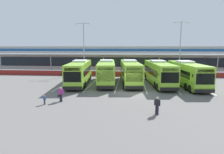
% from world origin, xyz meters
% --- Properties ---
extents(ground_plane, '(200.00, 200.00, 0.00)m').
position_xyz_m(ground_plane, '(0.00, 0.00, 0.00)').
color(ground_plane, '#605E5B').
extents(terminal_building, '(70.00, 13.00, 6.00)m').
position_xyz_m(terminal_building, '(-0.00, 26.91, 3.01)').
color(terminal_building, silver).
rests_on(terminal_building, ground).
extents(red_barrier_wall, '(60.00, 0.40, 1.10)m').
position_xyz_m(red_barrier_wall, '(0.00, 14.50, 0.56)').
color(red_barrier_wall, maroon).
rests_on(red_barrier_wall, ground).
extents(coach_bus_leftmost, '(3.90, 12.34, 3.78)m').
position_xyz_m(coach_bus_leftmost, '(-8.22, 5.63, 1.79)').
color(coach_bus_leftmost, '#8CC633').
rests_on(coach_bus_leftmost, ground).
extents(coach_bus_left_centre, '(3.90, 12.34, 3.78)m').
position_xyz_m(coach_bus_left_centre, '(-3.97, 6.58, 1.79)').
color(coach_bus_left_centre, '#8CC633').
rests_on(coach_bus_left_centre, ground).
extents(coach_bus_centre, '(3.90, 12.34, 3.78)m').
position_xyz_m(coach_bus_centre, '(-0.13, 6.81, 1.79)').
color(coach_bus_centre, '#8CC633').
rests_on(coach_bus_centre, ground).
extents(coach_bus_right_centre, '(3.90, 12.34, 3.78)m').
position_xyz_m(coach_bus_right_centre, '(4.37, 6.22, 1.79)').
color(coach_bus_right_centre, '#8CC633').
rests_on(coach_bus_right_centre, ground).
extents(coach_bus_rightmost, '(3.90, 12.34, 3.78)m').
position_xyz_m(coach_bus_rightmost, '(8.45, 5.55, 1.79)').
color(coach_bus_rightmost, '#8CC633').
rests_on(coach_bus_rightmost, ground).
extents(bay_stripe_far_west, '(0.14, 13.00, 0.01)m').
position_xyz_m(bay_stripe_far_west, '(-10.50, 6.00, 0.00)').
color(bay_stripe_far_west, silver).
rests_on(bay_stripe_far_west, ground).
extents(bay_stripe_west, '(0.14, 13.00, 0.01)m').
position_xyz_m(bay_stripe_west, '(-6.30, 6.00, 0.00)').
color(bay_stripe_west, silver).
rests_on(bay_stripe_west, ground).
extents(bay_stripe_mid_west, '(0.14, 13.00, 0.01)m').
position_xyz_m(bay_stripe_mid_west, '(-2.10, 6.00, 0.00)').
color(bay_stripe_mid_west, silver).
rests_on(bay_stripe_mid_west, ground).
extents(bay_stripe_centre, '(0.14, 13.00, 0.01)m').
position_xyz_m(bay_stripe_centre, '(2.10, 6.00, 0.00)').
color(bay_stripe_centre, silver).
rests_on(bay_stripe_centre, ground).
extents(bay_stripe_mid_east, '(0.14, 13.00, 0.01)m').
position_xyz_m(bay_stripe_mid_east, '(6.30, 6.00, 0.00)').
color(bay_stripe_mid_east, silver).
rests_on(bay_stripe_mid_east, ground).
extents(bay_stripe_east, '(0.14, 13.00, 0.01)m').
position_xyz_m(bay_stripe_east, '(10.50, 6.00, 0.00)').
color(bay_stripe_east, silver).
rests_on(bay_stripe_east, ground).
extents(pedestrian_with_handbag, '(0.63, 0.34, 1.62)m').
position_xyz_m(pedestrian_with_handbag, '(-7.64, -4.77, 0.86)').
color(pedestrian_with_handbag, black).
rests_on(pedestrian_with_handbag, ground).
extents(pedestrian_child, '(0.33, 0.22, 1.00)m').
position_xyz_m(pedestrian_child, '(-8.93, -6.05, 0.54)').
color(pedestrian_child, '#33333D').
rests_on(pedestrian_child, ground).
extents(pedestrian_near_bin, '(0.53, 0.39, 1.62)m').
position_xyz_m(pedestrian_near_bin, '(2.32, -8.06, 0.87)').
color(pedestrian_near_bin, black).
rests_on(pedestrian_near_bin, ground).
extents(lamp_post_west, '(3.24, 0.28, 11.00)m').
position_xyz_m(lamp_post_west, '(-10.21, 17.35, 6.29)').
color(lamp_post_west, '#9E9EA3').
rests_on(lamp_post_west, ground).
extents(lamp_post_centre, '(3.24, 0.28, 11.00)m').
position_xyz_m(lamp_post_centre, '(10.01, 17.00, 6.29)').
color(lamp_post_centre, '#9E9EA3').
rests_on(lamp_post_centre, ground).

